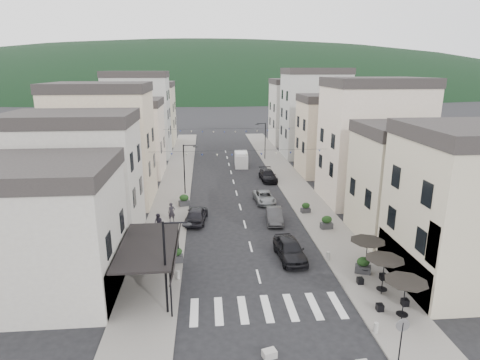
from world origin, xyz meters
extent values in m
plane|color=black|center=(0.00, 0.00, 0.00)|extent=(700.00, 700.00, 0.00)
cube|color=slate|center=(-7.50, 32.00, 0.06)|extent=(4.00, 76.00, 0.12)
cube|color=slate|center=(7.50, 32.00, 0.06)|extent=(4.00, 76.00, 0.12)
ellipsoid|color=black|center=(0.00, 300.00, 0.00)|extent=(640.00, 360.00, 70.00)
cube|color=#A9A39B|center=(-15.50, 5.00, 4.00)|extent=(12.00, 8.00, 8.00)
cube|color=#BEB297|center=(14.50, 4.00, 5.00)|extent=(10.00, 8.00, 10.00)
cube|color=black|center=(-7.50, 5.00, 3.20)|extent=(3.60, 7.50, 0.15)
cube|color=black|center=(-5.70, 5.00, 2.70)|extent=(0.34, 7.50, 0.99)
cylinder|color=black|center=(-5.80, 1.50, 1.60)|extent=(0.10, 0.10, 3.20)
cylinder|color=black|center=(-5.80, 8.50, 1.60)|extent=(0.10, 0.10, 3.20)
cube|color=#A9A39B|center=(-14.50, 14.00, 5.00)|extent=(10.00, 7.00, 10.00)
cube|color=#262323|center=(-14.50, 14.00, 10.50)|extent=(10.20, 7.14, 1.00)
cube|color=#BEA78F|center=(-14.50, 24.00, 6.00)|extent=(10.00, 8.00, 12.00)
cube|color=#262323|center=(-14.50, 24.00, 12.50)|extent=(10.20, 8.16, 1.00)
cube|color=beige|center=(-14.50, 36.00, 4.75)|extent=(10.00, 8.00, 9.50)
cube|color=#262323|center=(-14.50, 36.00, 10.00)|extent=(10.20, 8.16, 1.00)
cube|color=#9F9F9A|center=(-14.50, 48.00, 6.50)|extent=(10.00, 7.00, 13.00)
cube|color=#262323|center=(-14.50, 48.00, 13.50)|extent=(10.20, 7.14, 1.00)
cube|color=#BEB297|center=(-14.50, 60.00, 5.50)|extent=(10.00, 9.00, 11.00)
cube|color=#262323|center=(-14.50, 60.00, 11.50)|extent=(10.20, 9.18, 1.00)
cube|color=#BEB297|center=(14.50, 12.00, 4.50)|extent=(10.00, 7.00, 9.00)
cube|color=#262323|center=(14.50, 12.00, 9.50)|extent=(10.20, 7.14, 1.00)
cube|color=beige|center=(14.50, 22.00, 6.25)|extent=(10.00, 8.00, 12.50)
cube|color=#262323|center=(14.50, 22.00, 13.00)|extent=(10.20, 8.16, 1.00)
cube|color=#BEA78F|center=(14.50, 34.00, 5.00)|extent=(10.00, 7.00, 10.00)
cube|color=#262323|center=(14.50, 34.00, 10.50)|extent=(10.20, 7.14, 1.00)
cube|color=#9F9F9A|center=(14.50, 46.00, 6.75)|extent=(10.00, 8.00, 13.50)
cube|color=#262323|center=(14.50, 46.00, 14.00)|extent=(10.20, 8.16, 1.00)
cube|color=#A9A39B|center=(14.50, 58.00, 5.75)|extent=(10.00, 9.00, 11.50)
cube|color=#262323|center=(14.50, 58.00, 12.00)|extent=(10.20, 9.18, 1.00)
cylinder|color=black|center=(7.70, 0.00, 1.27)|extent=(0.06, 0.06, 2.30)
cone|color=black|center=(7.70, 0.00, 2.37)|extent=(2.50, 2.50, 0.55)
cylinder|color=black|center=(7.70, 0.00, 0.49)|extent=(0.70, 0.70, 0.04)
cylinder|color=black|center=(7.70, 2.80, 1.27)|extent=(0.06, 0.06, 2.30)
cone|color=black|center=(7.70, 2.80, 2.37)|extent=(2.50, 2.50, 0.55)
cylinder|color=black|center=(7.70, 2.80, 0.49)|extent=(0.70, 0.70, 0.04)
cylinder|color=black|center=(7.70, 5.60, 1.27)|extent=(0.06, 0.06, 2.30)
cone|color=black|center=(7.70, 5.60, 2.37)|extent=(2.50, 2.50, 0.55)
cylinder|color=black|center=(7.70, 5.60, 0.49)|extent=(0.70, 0.70, 0.04)
cylinder|color=black|center=(-6.10, 2.00, 3.00)|extent=(0.14, 0.14, 6.00)
cylinder|color=black|center=(-5.40, 2.00, 5.90)|extent=(1.40, 0.10, 0.10)
cylinder|color=black|center=(-4.75, 2.00, 5.75)|extent=(0.56, 0.56, 0.08)
cylinder|color=black|center=(-6.10, 26.00, 3.00)|extent=(0.14, 0.14, 6.00)
cylinder|color=black|center=(-5.40, 26.00, 5.90)|extent=(1.40, 0.10, 0.10)
cylinder|color=black|center=(-4.75, 26.00, 5.75)|extent=(0.56, 0.56, 0.08)
cylinder|color=black|center=(6.10, 44.00, 3.00)|extent=(0.14, 0.14, 6.00)
cylinder|color=black|center=(5.40, 44.00, 5.90)|extent=(1.40, 0.10, 0.10)
cylinder|color=black|center=(4.75, 44.00, 5.75)|extent=(0.56, 0.56, 0.08)
cylinder|color=black|center=(5.80, -3.50, 1.25)|extent=(0.07, 0.07, 2.50)
cylinder|color=slate|center=(5.80, -3.50, 2.35)|extent=(0.70, 0.04, 0.70)
cylinder|color=gray|center=(-5.70, 6.00, 0.42)|extent=(0.26, 0.26, 0.60)
cylinder|color=gray|center=(-5.70, 9.00, 0.42)|extent=(0.26, 0.26, 0.60)
cylinder|color=gray|center=(5.70, 8.00, 0.42)|extent=(0.26, 0.26, 0.60)
cylinder|color=gray|center=(5.70, -1.00, 0.42)|extent=(0.26, 0.26, 0.60)
cylinder|color=black|center=(0.00, 22.00, 6.00)|extent=(19.00, 0.02, 0.02)
cone|color=beige|center=(-8.71, 22.00, 5.81)|extent=(0.28, 0.28, 0.24)
cone|color=navy|center=(-7.12, 22.00, 5.73)|extent=(0.28, 0.28, 0.24)
cone|color=beige|center=(-5.54, 22.00, 5.65)|extent=(0.28, 0.28, 0.24)
cone|color=navy|center=(-3.96, 22.00, 5.58)|extent=(0.28, 0.28, 0.24)
cone|color=beige|center=(-2.38, 22.00, 5.54)|extent=(0.28, 0.28, 0.24)
cone|color=navy|center=(-0.79, 22.00, 5.51)|extent=(0.28, 0.28, 0.24)
cone|color=beige|center=(0.79, 22.00, 5.51)|extent=(0.28, 0.28, 0.24)
cone|color=navy|center=(2.38, 22.00, 5.54)|extent=(0.28, 0.28, 0.24)
cone|color=beige|center=(3.96, 22.00, 5.58)|extent=(0.28, 0.28, 0.24)
cone|color=navy|center=(5.54, 22.00, 5.65)|extent=(0.28, 0.28, 0.24)
cone|color=beige|center=(7.12, 22.00, 5.73)|extent=(0.28, 0.28, 0.24)
cone|color=navy|center=(8.71, 22.00, 5.81)|extent=(0.28, 0.28, 0.24)
cylinder|color=black|center=(0.00, 38.00, 6.00)|extent=(19.00, 0.02, 0.02)
cone|color=beige|center=(-8.71, 38.00, 5.81)|extent=(0.28, 0.28, 0.24)
cone|color=navy|center=(-7.12, 38.00, 5.73)|extent=(0.28, 0.28, 0.24)
cone|color=beige|center=(-5.54, 38.00, 5.65)|extent=(0.28, 0.28, 0.24)
cone|color=navy|center=(-3.96, 38.00, 5.58)|extent=(0.28, 0.28, 0.24)
cone|color=beige|center=(-2.38, 38.00, 5.54)|extent=(0.28, 0.28, 0.24)
cone|color=navy|center=(-0.79, 38.00, 5.51)|extent=(0.28, 0.28, 0.24)
cone|color=beige|center=(0.79, 38.00, 5.51)|extent=(0.28, 0.28, 0.24)
cone|color=navy|center=(2.38, 38.00, 5.54)|extent=(0.28, 0.28, 0.24)
cone|color=beige|center=(3.96, 38.00, 5.58)|extent=(0.28, 0.28, 0.24)
cone|color=navy|center=(5.54, 38.00, 5.65)|extent=(0.28, 0.28, 0.24)
cone|color=beige|center=(7.12, 38.00, 5.73)|extent=(0.28, 0.28, 0.24)
cone|color=navy|center=(8.71, 38.00, 5.81)|extent=(0.28, 0.28, 0.24)
imported|color=black|center=(2.80, 8.55, 0.81)|extent=(2.22, 4.89, 1.63)
imported|color=#323234|center=(2.90, 16.36, 0.68)|extent=(1.78, 4.26, 1.37)
imported|color=gray|center=(2.80, 22.35, 0.61)|extent=(2.29, 4.51, 1.22)
imported|color=black|center=(4.60, 31.21, 0.70)|extent=(2.14, 4.91, 1.41)
imported|color=black|center=(-4.60, 17.02, 0.79)|extent=(2.43, 4.83, 1.58)
cube|color=silver|center=(1.80, 39.86, 0.98)|extent=(2.07, 4.79, 1.96)
cube|color=silver|center=(1.77, 39.27, 2.01)|extent=(1.95, 3.22, 0.49)
cylinder|color=black|center=(0.94, 38.13, 0.34)|extent=(0.27, 0.70, 0.69)
cylinder|color=black|center=(2.51, 38.06, 0.34)|extent=(0.27, 0.70, 0.69)
cylinder|color=black|center=(1.09, 41.66, 0.34)|extent=(0.27, 0.70, 0.69)
cylinder|color=black|center=(2.66, 41.60, 0.34)|extent=(0.27, 0.70, 0.69)
imported|color=black|center=(-6.96, 17.03, 1.07)|extent=(0.79, 0.64, 1.89)
imported|color=black|center=(-7.92, 14.40, 1.02)|extent=(1.09, 1.01, 1.80)
cube|color=#9E9B96|center=(-0.54, -2.32, 0.20)|extent=(0.81, 0.68, 0.40)
cube|color=#323234|center=(-6.00, 8.57, 0.39)|extent=(1.11, 0.67, 0.53)
ellipsoid|color=black|center=(-6.00, 8.57, 0.97)|extent=(0.93, 0.59, 0.68)
cube|color=#2D2D30|center=(-6.00, 21.62, 0.40)|extent=(1.26, 0.90, 0.57)
ellipsoid|color=black|center=(-6.00, 21.62, 1.03)|extent=(1.00, 0.64, 0.73)
cube|color=#2D2D2F|center=(7.56, 5.68, 0.39)|extent=(1.25, 0.97, 0.55)
ellipsoid|color=black|center=(7.56, 5.68, 1.00)|extent=(0.97, 0.62, 0.70)
cube|color=#333335|center=(7.40, 14.06, 0.39)|extent=(1.14, 0.68, 0.55)
ellipsoid|color=black|center=(7.40, 14.06, 1.00)|extent=(0.97, 0.61, 0.70)
cube|color=#2F2F32|center=(6.52, 18.42, 0.36)|extent=(1.01, 0.66, 0.47)
ellipsoid|color=black|center=(6.52, 18.42, 0.87)|extent=(0.83, 0.53, 0.60)
camera|label=1|loc=(-3.58, -19.62, 14.40)|focal=30.00mm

